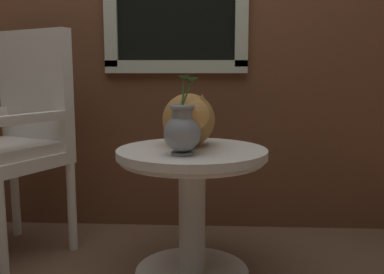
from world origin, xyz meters
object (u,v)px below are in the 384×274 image
wicker_side_table (192,190)px  cat (189,119)px  pewter_vase_with_ivy (182,130)px  wicker_chair (18,132)px

wicker_side_table → cat: (-0.02, 0.07, 0.30)m
cat → pewter_vase_with_ivy: size_ratio=1.79×
wicker_chair → cat: (0.84, -0.17, 0.09)m
wicker_chair → pewter_vase_with_ivy: (0.82, -0.37, 0.07)m
wicker_chair → wicker_side_table: bearing=-15.5°
wicker_side_table → cat: cat is taller
wicker_side_table → wicker_chair: bearing=164.5°
wicker_side_table → pewter_vase_with_ivy: size_ratio=2.08×
cat → pewter_vase_with_ivy: 0.20m
wicker_side_table → pewter_vase_with_ivy: pewter_vase_with_ivy is taller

